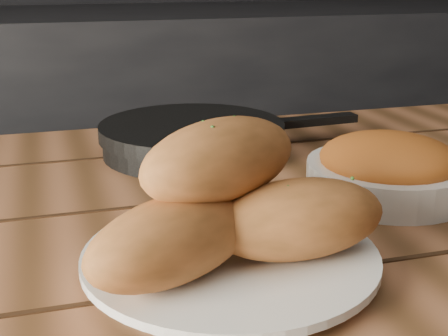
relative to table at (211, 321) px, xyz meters
The scene contains 6 objects.
counter 1.10m from the table, 80.42° to the left, with size 2.80×0.60×0.90m, color black.
table is the anchor object (origin of this frame).
plate 0.13m from the table, 90.58° to the right, with size 0.27×0.27×0.02m.
bread_rolls 0.18m from the table, 94.85° to the right, with size 0.28×0.24×0.12m.
skillet 0.32m from the table, 79.45° to the left, with size 0.40×0.27×0.05m.
bowl 0.27m from the table, 13.86° to the left, with size 0.19×0.19×0.07m.
Camera 1 is at (-0.33, 0.07, 1.01)m, focal length 50.00 mm.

